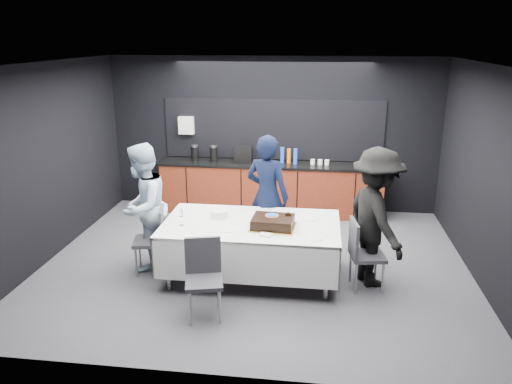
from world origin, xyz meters
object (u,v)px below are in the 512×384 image
chair_right (362,250)px  chair_near (204,272)px  plate_stack (219,214)px  person_left (143,207)px  person_center (267,196)px  cake_assembly (273,222)px  party_table (251,233)px  person_right (376,218)px  champagne_flute (181,214)px  chair_left (155,235)px

chair_right → chair_near: (-1.86, -0.87, 0.00)m
plate_stack → person_left: person_left is taller
person_center → person_left: (-1.66, -0.65, -0.02)m
cake_assembly → plate_stack: 0.81m
chair_near → chair_right: bearing=25.2°
person_center → party_table: bearing=101.0°
party_table → person_right: bearing=1.5°
chair_near → person_left: 1.63m
chair_right → person_center: size_ratio=0.51×
cake_assembly → champagne_flute: size_ratio=2.64×
champagne_flute → person_center: 1.42m
chair_left → person_center: 1.70m
party_table → person_right: person_right is taller
party_table → person_left: 1.55m
person_left → person_right: size_ratio=0.97×
party_table → chair_near: chair_near is taller
champagne_flute → chair_right: size_ratio=0.24×
cake_assembly → chair_near: size_ratio=0.64×
party_table → person_left: person_left is taller
chair_left → person_left: size_ratio=0.52×
cake_assembly → chair_near: 1.18m
chair_left → person_right: 2.96m
cake_assembly → person_left: bearing=172.1°
party_table → person_right: (1.61, 0.04, 0.27)m
plate_stack → person_left: bearing=-178.8°
chair_right → person_right: (0.17, 0.18, 0.38)m
champagne_flute → chair_left: champagne_flute is taller
party_table → person_right: size_ratio=1.27×
chair_near → person_left: size_ratio=0.52×
cake_assembly → person_left: size_ratio=0.33×
chair_left → chair_near: bearing=-47.5°
party_table → cake_assembly: 0.39m
chair_right → person_left: (-2.97, 0.27, 0.35)m
chair_right → person_center: bearing=145.2°
chair_left → person_left: person_left is taller
chair_near → person_left: person_left is taller
party_table → chair_near: 1.10m
chair_near → person_right: bearing=27.4°
chair_right → champagne_flute: bearing=-178.2°
chair_left → person_center: size_ratio=0.51×
champagne_flute → chair_left: (-0.44, 0.20, -0.40)m
champagne_flute → person_left: size_ratio=0.13×
party_table → champagne_flute: bearing=-166.8°
plate_stack → person_right: person_right is taller
chair_right → person_right: size_ratio=0.51×
chair_left → party_table: bearing=0.5°
plate_stack → person_left: (-1.06, -0.02, 0.06)m
person_left → chair_right: bearing=93.0°
person_left → chair_left: bearing=62.1°
cake_assembly → person_center: 0.92m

